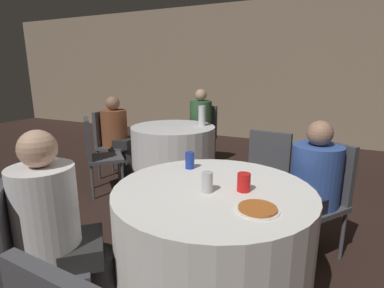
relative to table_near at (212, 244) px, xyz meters
name	(u,v)px	position (x,y,z in m)	size (l,w,h in m)	color
wall_back	(312,73)	(0.18, 4.76, 1.02)	(16.00, 0.06, 2.80)	gray
table_near	(212,244)	(0.00, 0.00, 0.00)	(1.22, 1.22, 0.76)	white
table_far	(173,155)	(-1.20, 1.69, 0.00)	(1.07, 1.07, 0.76)	white
chair_near_southwest	(30,249)	(-0.76, -0.69, 0.16)	(0.57, 0.57, 0.92)	#47474C
chair_near_north	(265,173)	(0.11, 1.02, 0.16)	(0.44, 0.45, 0.92)	#47474C
chair_near_northeast	(322,189)	(0.60, 0.84, 0.16)	(0.56, 0.56, 0.92)	#47474C
chair_far_southwest	(96,150)	(-1.87, 1.01, 0.16)	(0.57, 0.57, 0.92)	#47474C
chair_far_north	(203,130)	(-1.19, 2.64, 0.16)	(0.40, 0.41, 0.92)	#47474C
chair_far_west	(109,138)	(-2.15, 1.56, 0.16)	(0.45, 0.45, 0.92)	#47474C
person_green_jacket	(199,128)	(-1.19, 2.48, 0.22)	(0.33, 0.51, 1.18)	#282828
person_floral_shirt	(119,137)	(-1.98, 1.58, 0.19)	(0.51, 0.37, 1.12)	#282828
person_blue_shirt	(308,190)	(0.50, 0.71, 0.19)	(0.48, 0.51, 1.10)	black
person_white_shirt	(63,236)	(-0.64, -0.58, 0.21)	(0.47, 0.46, 1.18)	#282828
pizza_plate_near	(258,209)	(0.31, -0.18, 0.39)	(0.23, 0.23, 0.02)	white
soda_can_blue	(190,160)	(-0.29, 0.28, 0.44)	(0.07, 0.07, 0.12)	#1E38A5
soda_can_silver	(207,182)	(-0.01, -0.07, 0.44)	(0.07, 0.07, 0.12)	silver
cup_near	(244,182)	(0.18, 0.04, 0.43)	(0.08, 0.08, 0.11)	red
bottle_far	(202,116)	(-0.89, 1.89, 0.51)	(0.09, 0.09, 0.26)	white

